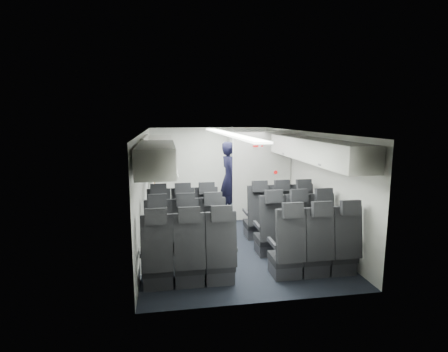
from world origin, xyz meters
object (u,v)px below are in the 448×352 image
object	(u,v)px
seat_row_rear	(254,255)
boarding_door	(151,178)
galley_unit	(243,169)
carry_on_bag	(159,152)
flight_attendant	(229,178)
seat_row_front	(232,220)
seat_row_mid	(241,235)

from	to	relation	value
seat_row_rear	boarding_door	distance (m)	4.25
galley_unit	carry_on_bag	bearing A→B (deg)	-125.37
seat_row_rear	boarding_door	xyz separation A→B (m)	(-1.64, 3.89, 0.55)
boarding_door	flight_attendant	size ratio (longest dim) A/B	1.01
boarding_door	galley_unit	bearing A→B (deg)	24.28
galley_unit	seat_row_rear	bearing A→B (deg)	-100.65
boarding_door	seat_row_rear	bearing A→B (deg)	-67.13
seat_row_front	carry_on_bag	size ratio (longest dim) A/B	8.22
seat_row_front	boarding_door	xyz separation A→B (m)	(-1.64, 2.09, 0.55)
seat_row_mid	galley_unit	world-z (taller)	galley_unit
seat_row_mid	carry_on_bag	distance (m)	2.16
seat_row_rear	boarding_door	size ratio (longest dim) A/B	1.79
seat_row_rear	flight_attendant	xyz separation A→B (m)	(0.30, 3.72, 0.52)
seat_row_front	seat_row_mid	distance (m)	0.90
boarding_door	carry_on_bag	xyz separation A→B (m)	(0.24, -2.14, 0.85)
seat_row_mid	boarding_door	xyz separation A→B (m)	(-1.64, 2.99, 0.55)
seat_row_mid	carry_on_bag	world-z (taller)	carry_on_bag
seat_row_front	boarding_door	distance (m)	2.71
seat_row_front	carry_on_bag	xyz separation A→B (m)	(-1.40, -0.05, 1.41)
seat_row_rear	seat_row_mid	bearing A→B (deg)	90.00
galley_unit	flight_attendant	distance (m)	1.48
galley_unit	seat_row_mid	bearing A→B (deg)	-102.88
seat_row_mid	carry_on_bag	xyz separation A→B (m)	(-1.40, 0.85, 1.41)
seat_row_mid	galley_unit	bearing A→B (deg)	77.12
seat_row_front	boarding_door	bearing A→B (deg)	128.16
seat_row_rear	flight_attendant	bearing A→B (deg)	85.41
galley_unit	carry_on_bag	distance (m)	4.14
seat_row_front	carry_on_bag	distance (m)	1.98
galley_unit	flight_attendant	bearing A→B (deg)	-116.06
seat_row_front	seat_row_rear	bearing A→B (deg)	-90.00
seat_row_mid	boarding_door	size ratio (longest dim) A/B	1.79
seat_row_rear	galley_unit	distance (m)	5.17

